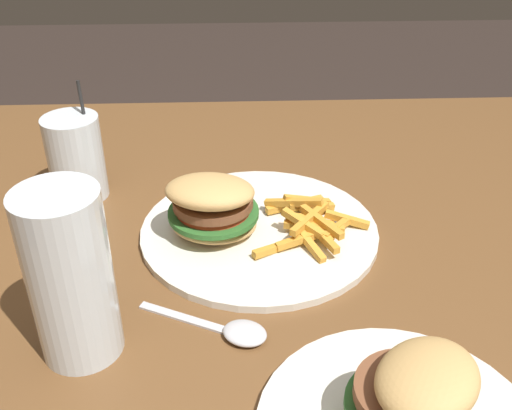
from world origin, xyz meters
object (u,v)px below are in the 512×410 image
juice_glass (73,160)px  spoon (233,331)px  beer_glass (66,281)px  meal_plate_near (237,219)px

juice_glass → spoon: size_ratio=1.15×
beer_glass → juice_glass: 0.32m
juice_glass → beer_glass: bearing=101.9°
meal_plate_near → beer_glass: beer_glass is taller
beer_glass → spoon: beer_glass is taller
meal_plate_near → beer_glass: size_ratio=1.69×
juice_glass → spoon: (-0.23, 0.30, -0.05)m
juice_glass → meal_plate_near: bearing=153.1°
beer_glass → spoon: 0.18m
beer_glass → spoon: (-0.16, -0.01, -0.08)m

